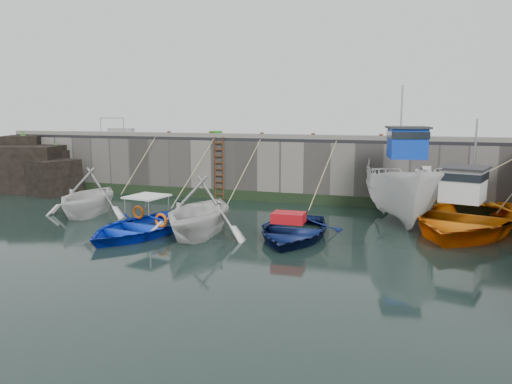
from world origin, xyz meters
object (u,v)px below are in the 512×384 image
(ladder, at_px, (219,168))
(bollard_b, at_px, (212,134))
(boat_near_blue, at_px, (140,234))
(bollard_e, at_px, (381,137))
(bollard_a, at_px, (169,134))
(boat_near_white, at_px, (89,215))
(bollard_c, at_px, (262,135))
(bollard_d, at_px, (313,136))
(boat_far_white, at_px, (403,189))
(boat_far_orange, at_px, (464,217))
(boat_near_blacktrim, at_px, (199,235))
(boat_near_navy, at_px, (293,237))
(fish_crate, at_px, (216,134))

(ladder, relative_size, bollard_b, 11.43)
(boat_near_blue, bearing_deg, bollard_e, 53.66)
(bollard_a, bearing_deg, boat_near_white, -98.60)
(bollard_a, height_order, bollard_b, same)
(bollard_a, height_order, bollard_c, same)
(boat_near_blue, distance_m, bollard_d, 9.98)
(bollard_b, bearing_deg, bollard_c, 0.00)
(ladder, xyz_separation_m, boat_far_white, (9.14, -1.83, -0.36))
(ladder, xyz_separation_m, bollard_a, (-3.00, 0.34, 1.71))
(bollard_b, bearing_deg, boat_far_orange, -17.02)
(boat_near_blacktrim, relative_size, bollard_b, 16.80)
(bollard_d, bearing_deg, ladder, -176.00)
(boat_near_navy, bearing_deg, boat_far_orange, 25.61)
(boat_near_blacktrim, bearing_deg, boat_near_white, 160.38)
(bollard_d, bearing_deg, bollard_a, 180.00)
(boat_near_blacktrim, relative_size, boat_far_white, 0.58)
(boat_near_blacktrim, xyz_separation_m, fish_crate, (-2.85, 8.32, 3.31))
(boat_far_orange, relative_size, fish_crate, 13.04)
(boat_far_white, relative_size, bollard_d, 28.72)
(boat_far_white, bearing_deg, fish_crate, 152.61)
(boat_near_navy, xyz_separation_m, bollard_e, (2.41, 6.83, 3.30))
(boat_near_white, xyz_separation_m, fish_crate, (3.30, 6.50, 3.31))
(boat_near_blue, relative_size, fish_crate, 7.63)
(bollard_a, relative_size, bollard_e, 1.00)
(boat_near_white, xyz_separation_m, boat_far_white, (13.02, 3.68, 1.23))
(boat_far_white, bearing_deg, bollard_e, 106.55)
(bollard_b, bearing_deg, bollard_a, 180.00)
(ladder, relative_size, bollard_d, 11.43)
(fish_crate, bearing_deg, boat_far_orange, -34.16)
(boat_near_blacktrim, distance_m, bollard_e, 10.12)
(boat_near_blue, xyz_separation_m, boat_far_white, (9.07, 5.99, 1.23))
(boat_near_navy, height_order, boat_far_white, boat_far_white)
(boat_near_blacktrim, distance_m, boat_near_navy, 3.43)
(ladder, distance_m, fish_crate, 2.07)
(boat_near_white, height_order, bollard_c, bollard_c)
(boat_near_blue, bearing_deg, fish_crate, 102.12)
(ladder, distance_m, boat_far_orange, 12.02)
(boat_near_white, distance_m, bollard_e, 13.65)
(boat_near_navy, height_order, boat_far_orange, boat_far_orange)
(fish_crate, bearing_deg, bollard_d, -21.40)
(fish_crate, relative_size, bollard_b, 2.36)
(fish_crate, bearing_deg, boat_far_white, -30.62)
(boat_near_blue, relative_size, bollard_e, 18.03)
(boat_near_navy, relative_size, boat_far_orange, 0.56)
(fish_crate, xyz_separation_m, bollard_e, (8.58, -0.66, -0.01))
(ladder, xyz_separation_m, boat_near_blacktrim, (2.27, -7.32, -1.59))
(boat_near_blacktrim, xyz_separation_m, bollard_d, (2.53, 7.66, 3.30))
(boat_near_white, bearing_deg, bollard_d, 23.60)
(boat_far_white, height_order, bollard_c, boat_far_white)
(bollard_b, distance_m, bollard_c, 2.70)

